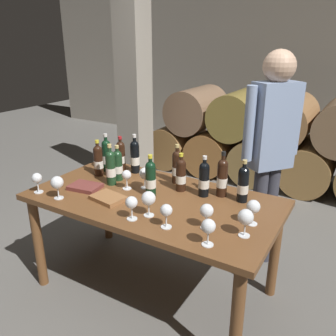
{
  "coord_description": "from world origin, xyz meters",
  "views": [
    {
      "loc": [
        1.18,
        -1.8,
        1.78
      ],
      "look_at": [
        0.0,
        0.2,
        0.91
      ],
      "focal_mm": 37.09,
      "sensor_mm": 36.0,
      "label": 1
    }
  ],
  "objects_px": {
    "wine_bottle_8": "(135,156)",
    "wine_bottle_1": "(181,174)",
    "wine_bottle_7": "(177,166)",
    "wine_bottle_9": "(222,177)",
    "wine_glass_6": "(208,227)",
    "wine_bottle_10": "(98,160)",
    "dining_table": "(153,209)",
    "wine_bottle_0": "(151,178)",
    "leather_ledger": "(108,198)",
    "wine_glass_10": "(145,174)",
    "wine_glass_2": "(253,207)",
    "wine_bottle_3": "(121,155)",
    "wine_bottle_5": "(107,155)",
    "tasting_notebook": "(85,187)",
    "wine_bottle_6": "(118,165)",
    "wine_glass_1": "(207,211)",
    "wine_glass_4": "(37,179)",
    "wine_glass_9": "(166,211)",
    "wine_glass_5": "(246,218)",
    "sommelier_presenting": "(271,143)",
    "wine_bottle_2": "(243,184)",
    "wine_glass_7": "(131,203)",
    "wine_bottle_11": "(204,179)",
    "wine_glass_8": "(57,183)",
    "wine_glass_0": "(149,199)",
    "wine_glass_3": "(127,176)"
  },
  "relations": [
    {
      "from": "dining_table",
      "to": "wine_bottle_1",
      "type": "height_order",
      "value": "wine_bottle_1"
    },
    {
      "from": "wine_glass_6",
      "to": "wine_glass_0",
      "type": "bearing_deg",
      "value": 165.8
    },
    {
      "from": "wine_glass_9",
      "to": "tasting_notebook",
      "type": "xyz_separation_m",
      "value": [
        -0.79,
        0.17,
        -0.09
      ]
    },
    {
      "from": "wine_bottle_0",
      "to": "wine_bottle_2",
      "type": "distance_m",
      "value": 0.62
    },
    {
      "from": "sommelier_presenting",
      "to": "wine_bottle_11",
      "type": "bearing_deg",
      "value": -118.04
    },
    {
      "from": "wine_bottle_7",
      "to": "wine_bottle_2",
      "type": "bearing_deg",
      "value": -6.23
    },
    {
      "from": "wine_bottle_0",
      "to": "wine_glass_6",
      "type": "xyz_separation_m",
      "value": [
        0.59,
        -0.36,
        -0.02
      ]
    },
    {
      "from": "wine_glass_10",
      "to": "sommelier_presenting",
      "type": "bearing_deg",
      "value": 42.32
    },
    {
      "from": "wine_bottle_3",
      "to": "wine_bottle_11",
      "type": "height_order",
      "value": "wine_bottle_11"
    },
    {
      "from": "wine_bottle_11",
      "to": "wine_glass_4",
      "type": "bearing_deg",
      "value": -152.03
    },
    {
      "from": "wine_bottle_7",
      "to": "wine_bottle_9",
      "type": "distance_m",
      "value": 0.38
    },
    {
      "from": "wine_bottle_0",
      "to": "wine_glass_4",
      "type": "relative_size",
      "value": 2.04
    },
    {
      "from": "wine_glass_1",
      "to": "sommelier_presenting",
      "type": "xyz_separation_m",
      "value": [
        0.09,
        0.94,
        0.18
      ]
    },
    {
      "from": "wine_bottle_8",
      "to": "wine_glass_10",
      "type": "xyz_separation_m",
      "value": [
        0.25,
        -0.23,
        -0.02
      ]
    },
    {
      "from": "wine_bottle_6",
      "to": "leather_ledger",
      "type": "xyz_separation_m",
      "value": [
        0.16,
        -0.32,
        -0.11
      ]
    },
    {
      "from": "wine_glass_8",
      "to": "wine_glass_0",
      "type": "bearing_deg",
      "value": 9.1
    },
    {
      "from": "wine_bottle_0",
      "to": "tasting_notebook",
      "type": "xyz_separation_m",
      "value": [
        -0.47,
        -0.14,
        -0.11
      ]
    },
    {
      "from": "wine_bottle_7",
      "to": "wine_bottle_10",
      "type": "xyz_separation_m",
      "value": [
        -0.61,
        -0.18,
        -0.0
      ]
    },
    {
      "from": "wine_bottle_8",
      "to": "wine_bottle_1",
      "type": "bearing_deg",
      "value": -14.56
    },
    {
      "from": "wine_bottle_0",
      "to": "wine_bottle_5",
      "type": "relative_size",
      "value": 0.95
    },
    {
      "from": "wine_bottle_3",
      "to": "tasting_notebook",
      "type": "height_order",
      "value": "wine_bottle_3"
    },
    {
      "from": "wine_bottle_11",
      "to": "wine_glass_6",
      "type": "bearing_deg",
      "value": -62.81
    },
    {
      "from": "wine_bottle_7",
      "to": "wine_glass_2",
      "type": "distance_m",
      "value": 0.76
    },
    {
      "from": "wine_glass_2",
      "to": "wine_bottle_8",
      "type": "bearing_deg",
      "value": 162.5
    },
    {
      "from": "wine_glass_6",
      "to": "wine_bottle_9",
      "type": "bearing_deg",
      "value": 106.0
    },
    {
      "from": "wine_bottle_1",
      "to": "wine_glass_2",
      "type": "relative_size",
      "value": 1.81
    },
    {
      "from": "wine_bottle_7",
      "to": "wine_glass_10",
      "type": "bearing_deg",
      "value": -125.3
    },
    {
      "from": "dining_table",
      "to": "wine_glass_8",
      "type": "relative_size",
      "value": 10.62
    },
    {
      "from": "wine_bottle_8",
      "to": "wine_bottle_11",
      "type": "relative_size",
      "value": 1.1
    },
    {
      "from": "wine_bottle_10",
      "to": "wine_glass_6",
      "type": "distance_m",
      "value": 1.25
    },
    {
      "from": "wine_bottle_0",
      "to": "tasting_notebook",
      "type": "distance_m",
      "value": 0.51
    },
    {
      "from": "wine_glass_6",
      "to": "wine_bottle_10",
      "type": "bearing_deg",
      "value": 157.66
    },
    {
      "from": "wine_bottle_8",
      "to": "wine_glass_8",
      "type": "relative_size",
      "value": 1.98
    },
    {
      "from": "wine_bottle_6",
      "to": "wine_bottle_11",
      "type": "bearing_deg",
      "value": 5.8
    },
    {
      "from": "wine_bottle_0",
      "to": "wine_bottle_2",
      "type": "xyz_separation_m",
      "value": [
        0.57,
        0.24,
        -0.0
      ]
    },
    {
      "from": "wine_bottle_5",
      "to": "wine_bottle_11",
      "type": "xyz_separation_m",
      "value": [
        0.89,
        -0.04,
        -0.01
      ]
    },
    {
      "from": "sommelier_presenting",
      "to": "wine_glass_1",
      "type": "bearing_deg",
      "value": -95.47
    },
    {
      "from": "dining_table",
      "to": "leather_ledger",
      "type": "height_order",
      "value": "leather_ledger"
    },
    {
      "from": "wine_bottle_3",
      "to": "wine_bottle_5",
      "type": "height_order",
      "value": "wine_bottle_5"
    },
    {
      "from": "wine_glass_3",
      "to": "wine_bottle_6",
      "type": "bearing_deg",
      "value": 146.54
    },
    {
      "from": "wine_bottle_3",
      "to": "wine_bottle_10",
      "type": "relative_size",
      "value": 0.98
    },
    {
      "from": "wine_bottle_0",
      "to": "wine_glass_2",
      "type": "height_order",
      "value": "wine_bottle_0"
    },
    {
      "from": "dining_table",
      "to": "wine_bottle_0",
      "type": "distance_m",
      "value": 0.22
    },
    {
      "from": "wine_glass_9",
      "to": "wine_glass_5",
      "type": "bearing_deg",
      "value": 18.39
    },
    {
      "from": "wine_bottle_7",
      "to": "leather_ledger",
      "type": "xyz_separation_m",
      "value": [
        -0.25,
        -0.5,
        -0.12
      ]
    },
    {
      "from": "wine_glass_1",
      "to": "wine_glass_4",
      "type": "bearing_deg",
      "value": -173.06
    },
    {
      "from": "wine_bottle_1",
      "to": "wine_bottle_7",
      "type": "xyz_separation_m",
      "value": [
        -0.09,
        0.11,
        0.01
      ]
    },
    {
      "from": "wine_bottle_1",
      "to": "wine_bottle_7",
      "type": "height_order",
      "value": "wine_bottle_7"
    },
    {
      "from": "sommelier_presenting",
      "to": "wine_glass_7",
      "type": "bearing_deg",
      "value": -115.8
    },
    {
      "from": "wine_glass_5",
      "to": "wine_bottle_7",
      "type": "bearing_deg",
      "value": 145.6
    }
  ]
}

